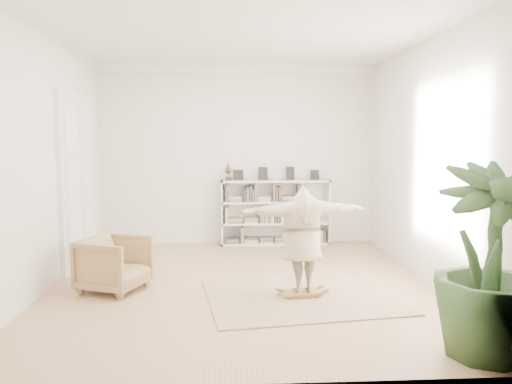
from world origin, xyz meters
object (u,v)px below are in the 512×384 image
person (302,236)px  bookshelf (275,213)px  houseplant (489,261)px  rocker_board (302,292)px  armchair (114,264)px

person → bookshelf: bearing=-97.5°
person → houseplant: (1.52, -1.91, 0.12)m
rocker_board → bookshelf: bearing=82.5°
bookshelf → armchair: bookshelf is taller
armchair → houseplant: houseplant is taller
person → houseplant: size_ratio=0.92×
person → houseplant: 2.45m
bookshelf → person: bookshelf is taller
armchair → houseplant: (4.10, -2.37, 0.57)m
rocker_board → person: 0.77m
bookshelf → houseplant: houseplant is taller
bookshelf → person: 3.46m
armchair → person: bearing=-77.7°
armchair → rocker_board: 2.64m
person → houseplant: houseplant is taller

